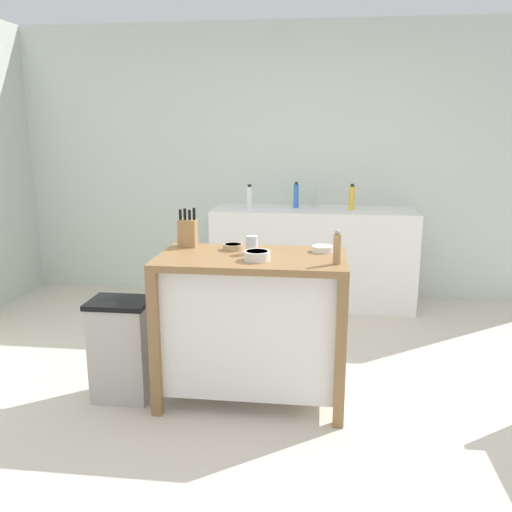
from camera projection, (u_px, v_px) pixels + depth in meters
ground_plane at (272, 411)px, 3.17m from camera, size 6.49×6.49×0.00m
wall_back at (296, 163)px, 5.19m from camera, size 5.49×0.10×2.60m
kitchen_island at (252, 320)px, 3.22m from camera, size 1.11×0.61×0.91m
knife_block at (188, 232)px, 3.35m from camera, size 0.11×0.09×0.24m
bowl_ceramic_wide at (257, 255)px, 3.01m from camera, size 0.15×0.15×0.05m
bowl_ceramic_small at (323, 249)px, 3.22m from camera, size 0.13×0.13×0.04m
bowl_stoneware_deep at (233, 247)px, 3.27m from camera, size 0.12×0.12×0.04m
drinking_cup at (252, 245)px, 3.16m from camera, size 0.07×0.07×0.11m
pepper_grinder at (337, 248)px, 2.91m from camera, size 0.04×0.04×0.19m
trash_bin at (122, 349)px, 3.27m from camera, size 0.36×0.28×0.63m
sink_counter at (313, 257)px, 5.02m from camera, size 1.86×0.60×0.91m
sink_faucet at (314, 195)px, 5.03m from camera, size 0.02×0.02×0.22m
bottle_hand_soap at (296, 196)px, 4.97m from camera, size 0.05×0.05×0.24m
bottle_dish_soap at (352, 198)px, 4.84m from camera, size 0.05×0.05×0.24m
bottle_spray_cleaner at (250, 197)px, 4.91m from camera, size 0.06×0.06×0.23m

